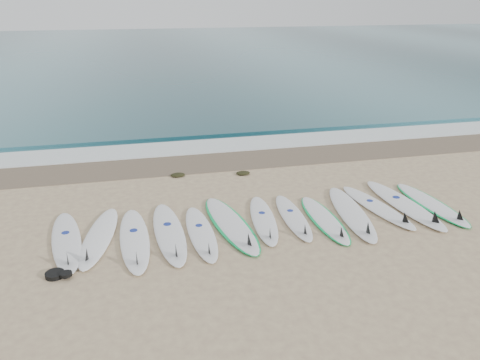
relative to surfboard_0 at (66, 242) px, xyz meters
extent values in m
plane|color=tan|center=(3.94, 0.00, -0.06)|extent=(120.00, 120.00, 0.00)
cube|color=#265965|center=(3.94, 32.50, -0.04)|extent=(120.00, 55.00, 0.03)
cube|color=brown|center=(3.94, 4.10, -0.05)|extent=(120.00, 1.80, 0.01)
cube|color=silver|center=(3.94, 5.50, -0.04)|extent=(120.00, 1.40, 0.04)
cube|color=#265965|center=(3.94, 7.00, -0.01)|extent=(120.00, 1.00, 0.10)
ellipsoid|color=white|center=(-0.01, 0.08, -0.01)|extent=(0.92, 2.68, 0.08)
cone|color=black|center=(0.13, -0.87, 0.14)|extent=(0.26, 0.31, 0.28)
cylinder|color=navy|center=(-0.05, 0.33, 0.03)|extent=(0.17, 0.17, 0.01)
ellipsoid|color=white|center=(0.61, 0.12, -0.01)|extent=(0.95, 2.61, 0.08)
cone|color=black|center=(0.45, -0.81, 0.14)|extent=(0.26, 0.31, 0.27)
ellipsoid|color=white|center=(1.28, -0.14, -0.01)|extent=(0.65, 2.72, 0.09)
cone|color=black|center=(1.31, -1.13, 0.15)|extent=(0.24, 0.30, 0.29)
cylinder|color=navy|center=(1.27, 0.12, 0.03)|extent=(0.16, 0.16, 0.01)
ellipsoid|color=white|center=(1.96, -0.03, -0.01)|extent=(0.70, 2.78, 0.09)
cone|color=black|center=(2.01, -1.03, 0.15)|extent=(0.25, 0.30, 0.29)
cylinder|color=navy|center=(1.95, 0.24, 0.04)|extent=(0.17, 0.17, 0.01)
ellipsoid|color=white|center=(2.59, -0.18, -0.02)|extent=(0.56, 2.45, 0.08)
cone|color=black|center=(2.61, -1.07, 0.13)|extent=(0.21, 0.26, 0.26)
cylinder|color=navy|center=(2.58, 0.06, 0.02)|extent=(0.14, 0.14, 0.01)
ellipsoid|color=silver|center=(3.24, 0.05, -0.01)|extent=(0.96, 2.83, 0.09)
ellipsoid|color=#06BF59|center=(3.24, 0.05, -0.02)|extent=(1.05, 2.87, 0.06)
cone|color=black|center=(3.38, -0.95, 0.15)|extent=(0.27, 0.33, 0.30)
ellipsoid|color=white|center=(3.97, 0.12, -0.02)|extent=(0.79, 2.42, 0.08)
cone|color=black|center=(3.86, -0.74, 0.12)|extent=(0.23, 0.28, 0.25)
cylinder|color=navy|center=(4.00, 0.34, 0.02)|extent=(0.15, 0.15, 0.01)
ellipsoid|color=silver|center=(4.62, 0.10, -0.02)|extent=(0.59, 2.32, 0.07)
cone|color=black|center=(4.58, -0.75, 0.12)|extent=(0.21, 0.25, 0.25)
cylinder|color=navy|center=(4.63, 0.32, 0.02)|extent=(0.14, 0.14, 0.01)
ellipsoid|color=white|center=(5.24, -0.15, -0.02)|extent=(0.50, 2.36, 0.08)
ellipsoid|color=#06BF59|center=(5.24, -0.15, -0.02)|extent=(0.58, 2.37, 0.05)
cone|color=black|center=(5.23, -1.01, 0.12)|extent=(0.20, 0.25, 0.25)
ellipsoid|color=white|center=(5.92, -0.01, -0.01)|extent=(0.96, 2.87, 0.09)
cone|color=black|center=(5.79, -1.03, 0.16)|extent=(0.28, 0.33, 0.30)
ellipsoid|color=white|center=(6.62, 0.15, -0.01)|extent=(0.92, 2.57, 0.08)
cone|color=black|center=(6.77, -0.76, 0.13)|extent=(0.25, 0.30, 0.27)
cylinder|color=navy|center=(6.58, 0.39, 0.03)|extent=(0.17, 0.17, 0.01)
ellipsoid|color=white|center=(7.28, 0.13, -0.01)|extent=(0.81, 2.92, 0.09)
cone|color=black|center=(7.36, -0.92, 0.16)|extent=(0.27, 0.32, 0.31)
cylinder|color=navy|center=(7.26, 0.41, 0.04)|extent=(0.18, 0.18, 0.01)
ellipsoid|color=white|center=(7.91, 0.01, -0.01)|extent=(0.65, 2.52, 0.08)
ellipsoid|color=#06BF59|center=(7.91, 0.01, -0.02)|extent=(0.73, 2.54, 0.06)
cone|color=black|center=(7.95, -0.90, 0.13)|extent=(0.22, 0.28, 0.27)
ellipsoid|color=black|center=(2.47, 3.15, -0.02)|extent=(0.38, 0.30, 0.07)
ellipsoid|color=black|center=(4.18, 2.90, -0.02)|extent=(0.38, 0.29, 0.07)
cylinder|color=black|center=(-0.07, -1.12, -0.02)|extent=(0.32, 0.32, 0.08)
cylinder|color=black|center=(0.13, -1.22, 0.02)|extent=(0.20, 0.20, 0.06)
camera|label=1|loc=(1.48, -8.46, 4.43)|focal=35.00mm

